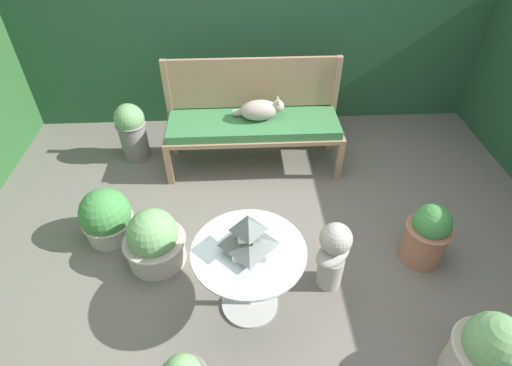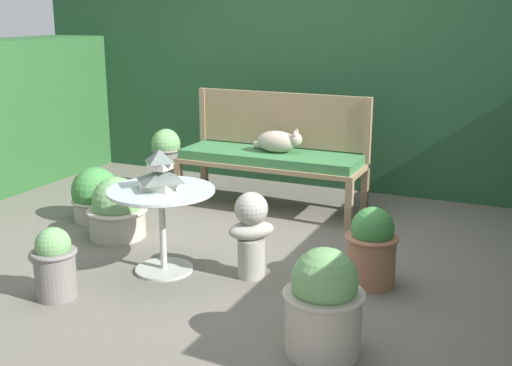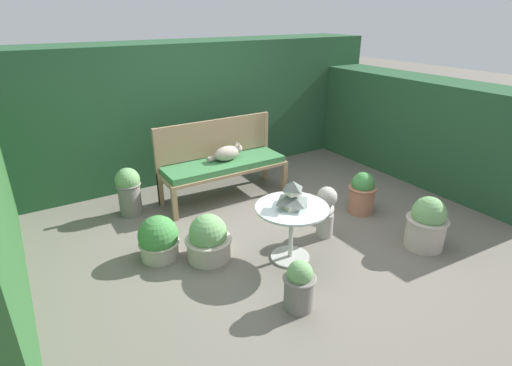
{
  "view_description": "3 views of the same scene",
  "coord_description": "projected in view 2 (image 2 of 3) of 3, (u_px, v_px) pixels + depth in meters",
  "views": [
    {
      "loc": [
        -0.19,
        -2.18,
        2.53
      ],
      "look_at": [
        -0.07,
        0.24,
        0.47
      ],
      "focal_mm": 28.0,
      "sensor_mm": 36.0,
      "label": 1
    },
    {
      "loc": [
        2.15,
        -4.09,
        1.77
      ],
      "look_at": [
        0.07,
        0.51,
        0.4
      ],
      "focal_mm": 45.0,
      "sensor_mm": 36.0,
      "label": 2
    },
    {
      "loc": [
        -2.31,
        -3.34,
        2.37
      ],
      "look_at": [
        0.05,
        0.45,
        0.43
      ],
      "focal_mm": 28.0,
      "sensor_mm": 36.0,
      "label": 3
    }
  ],
  "objects": [
    {
      "name": "potted_plant_table_near",
      "position": [
        55.0,
        263.0,
        4.02
      ],
      "size": [
        0.29,
        0.29,
        0.46
      ],
      "color": "slate",
      "rests_on": "ground"
    },
    {
      "name": "garden_bust",
      "position": [
        251.0,
        231.0,
        4.31
      ],
      "size": [
        0.36,
        0.35,
        0.6
      ],
      "rotation": [
        0.0,
        0.0,
        0.75
      ],
      "color": "#A39E93",
      "rests_on": "ground"
    },
    {
      "name": "potted_plant_bench_right",
      "position": [
        167.0,
        157.0,
        6.47
      ],
      "size": [
        0.3,
        0.3,
        0.61
      ],
      "color": "slate",
      "rests_on": "ground"
    },
    {
      "name": "cat",
      "position": [
        278.0,
        142.0,
        5.73
      ],
      "size": [
        0.49,
        0.22,
        0.23
      ],
      "rotation": [
        0.0,
        0.0,
        0.06
      ],
      "color": "#A89989",
      "rests_on": "garden_bench"
    },
    {
      "name": "potted_plant_path_edge",
      "position": [
        372.0,
        247.0,
        4.2
      ],
      "size": [
        0.35,
        0.35,
        0.54
      ],
      "color": "#9E664C",
      "rests_on": "ground"
    },
    {
      "name": "garden_bench",
      "position": [
        270.0,
        161.0,
        5.77
      ],
      "size": [
        1.69,
        0.55,
        0.53
      ],
      "color": "#937556",
      "rests_on": "ground"
    },
    {
      "name": "potted_plant_table_far",
      "position": [
        324.0,
        303.0,
        3.36
      ],
      "size": [
        0.44,
        0.44,
        0.58
      ],
      "color": "#ADA393",
      "rests_on": "ground"
    },
    {
      "name": "ground",
      "position": [
        220.0,
        248.0,
        4.91
      ],
      "size": [
        30.0,
        30.0,
        0.0
      ],
      "primitive_type": "plane",
      "color": "#666056"
    },
    {
      "name": "potted_plant_bench_left",
      "position": [
        117.0,
        211.0,
        5.11
      ],
      "size": [
        0.48,
        0.48,
        0.49
      ],
      "color": "#ADA393",
      "rests_on": "ground"
    },
    {
      "name": "potted_plant_hedge_corner",
      "position": [
        96.0,
        196.0,
        5.53
      ],
      "size": [
        0.42,
        0.42,
        0.46
      ],
      "color": "#ADA393",
      "rests_on": "ground"
    },
    {
      "name": "bench_backrest",
      "position": [
        281.0,
        125.0,
        5.93
      ],
      "size": [
        1.69,
        0.06,
        1.04
      ],
      "color": "#937556",
      "rests_on": "ground"
    },
    {
      "name": "pagoda_birdhouse",
      "position": [
        160.0,
        172.0,
        4.31
      ],
      "size": [
        0.28,
        0.28,
        0.28
      ],
      "color": "silver",
      "rests_on": "patio_table"
    },
    {
      "name": "patio_table",
      "position": [
        162.0,
        207.0,
        4.37
      ],
      "size": [
        0.73,
        0.73,
        0.59
      ],
      "color": "#B7B7B2",
      "rests_on": "ground"
    },
    {
      "name": "foliage_hedge_back",
      "position": [
        326.0,
        86.0,
        6.84
      ],
      "size": [
        6.4,
        0.97,
        1.96
      ],
      "primitive_type": "cube",
      "color": "#234C2D",
      "rests_on": "ground"
    }
  ]
}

